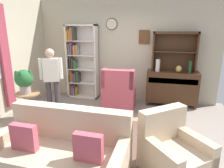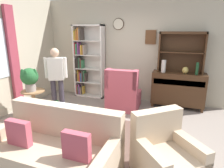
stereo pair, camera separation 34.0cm
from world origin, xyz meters
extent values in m
cube|color=gray|center=(0.00, 0.00, -0.01)|extent=(5.40, 4.60, 0.02)
cube|color=#BCB299|center=(0.00, 2.13, 1.40)|extent=(5.00, 0.06, 2.80)
cylinder|color=beige|center=(-0.37, 2.08, 2.11)|extent=(0.28, 0.03, 0.28)
torus|color=#382314|center=(-0.37, 2.08, 2.11)|extent=(0.31, 0.02, 0.31)
cube|color=brown|center=(0.52, 2.08, 1.77)|extent=(0.28, 0.03, 0.36)
cube|color=#9E3847|center=(-2.44, 0.39, 1.35)|extent=(0.08, 0.24, 2.30)
cube|color=brown|center=(0.20, -0.30, 0.00)|extent=(2.36, 1.89, 0.01)
cube|color=silver|center=(-1.64, 1.93, 1.05)|extent=(0.04, 0.30, 2.10)
cube|color=silver|center=(-0.78, 1.93, 1.05)|extent=(0.04, 0.30, 2.10)
cube|color=silver|center=(-1.21, 1.93, 2.08)|extent=(0.90, 0.30, 0.04)
cube|color=silver|center=(-1.21, 1.93, 0.02)|extent=(0.90, 0.30, 0.04)
cube|color=silver|center=(-1.21, 2.07, 1.05)|extent=(0.90, 0.01, 2.10)
cube|color=silver|center=(-1.21, 1.93, 0.44)|extent=(0.86, 0.30, 0.02)
cube|color=#B22D33|center=(-1.61, 1.91, 0.18)|extent=(0.02, 0.19, 0.27)
cube|color=#337247|center=(-1.58, 1.91, 0.17)|extent=(0.03, 0.16, 0.24)
cube|color=#723F7F|center=(-1.53, 1.91, 0.20)|extent=(0.04, 0.19, 0.31)
cube|color=gray|center=(-1.50, 1.91, 0.16)|extent=(0.02, 0.17, 0.23)
cube|color=#3F3833|center=(-1.46, 1.91, 0.22)|extent=(0.03, 0.13, 0.35)
cube|color=gold|center=(-1.42, 1.91, 0.17)|extent=(0.02, 0.17, 0.25)
cube|color=silver|center=(-1.21, 1.93, 0.85)|extent=(0.86, 0.30, 0.02)
cube|color=#3F3833|center=(-1.60, 1.91, 0.57)|extent=(0.03, 0.24, 0.23)
cube|color=gold|center=(-1.57, 1.91, 0.62)|extent=(0.03, 0.13, 0.34)
cube|color=#CC7233|center=(-1.53, 1.91, 0.58)|extent=(0.03, 0.13, 0.24)
cube|color=#B22D33|center=(-1.50, 1.91, 0.60)|extent=(0.03, 0.19, 0.30)
cube|color=#284C8C|center=(-1.45, 1.91, 0.58)|extent=(0.04, 0.20, 0.26)
cube|color=#3F3833|center=(-1.40, 1.91, 0.62)|extent=(0.04, 0.24, 0.33)
cube|color=#337247|center=(-1.36, 1.91, 0.62)|extent=(0.04, 0.17, 0.33)
cube|color=#3F3833|center=(-1.32, 1.91, 0.59)|extent=(0.03, 0.19, 0.26)
cube|color=silver|center=(-1.21, 1.93, 1.25)|extent=(0.86, 0.30, 0.02)
cube|color=#3F3833|center=(-1.61, 1.91, 0.99)|extent=(0.02, 0.24, 0.27)
cube|color=#284C8C|center=(-1.57, 1.91, 1.03)|extent=(0.02, 0.11, 0.34)
cube|color=#3F3833|center=(-1.55, 1.91, 1.03)|extent=(0.02, 0.21, 0.34)
cube|color=#337247|center=(-1.51, 1.91, 1.01)|extent=(0.03, 0.13, 0.30)
cube|color=#3F3833|center=(-1.48, 1.91, 1.01)|extent=(0.02, 0.18, 0.30)
cube|color=#B22D33|center=(-1.45, 1.91, 0.98)|extent=(0.03, 0.12, 0.24)
cube|color=#337247|center=(-1.41, 1.91, 0.98)|extent=(0.02, 0.20, 0.24)
cube|color=silver|center=(-1.21, 1.93, 1.66)|extent=(0.86, 0.30, 0.02)
cube|color=#B22D33|center=(-1.61, 1.91, 1.43)|extent=(0.02, 0.22, 0.34)
cube|color=#337247|center=(-1.56, 1.91, 1.42)|extent=(0.04, 0.21, 0.31)
cube|color=#723F7F|center=(-1.51, 1.91, 1.44)|extent=(0.04, 0.18, 0.35)
cube|color=#723F7F|center=(-1.48, 1.91, 1.39)|extent=(0.02, 0.11, 0.26)
cube|color=#B22D33|center=(-1.44, 1.91, 1.38)|extent=(0.03, 0.14, 0.24)
cube|color=gold|center=(-1.40, 1.91, 1.40)|extent=(0.04, 0.22, 0.28)
cube|color=#CC7233|center=(-1.36, 1.91, 1.40)|extent=(0.04, 0.16, 0.27)
cube|color=gray|center=(-1.33, 1.91, 1.40)|extent=(0.02, 0.24, 0.28)
cube|color=gold|center=(-1.60, 1.91, 1.80)|extent=(0.04, 0.23, 0.26)
cube|color=gold|center=(-1.56, 1.91, 1.82)|extent=(0.02, 0.17, 0.31)
cube|color=#CC7233|center=(-1.53, 1.91, 1.79)|extent=(0.03, 0.24, 0.25)
cube|color=#CC7233|center=(-1.50, 1.91, 1.84)|extent=(0.04, 0.18, 0.35)
cube|color=gray|center=(-1.46, 1.91, 1.83)|extent=(0.02, 0.19, 0.33)
cube|color=gold|center=(-1.43, 1.91, 1.84)|extent=(0.02, 0.14, 0.34)
cube|color=#3F3833|center=(-1.40, 1.91, 1.84)|extent=(0.03, 0.23, 0.35)
cube|color=#422816|center=(1.31, 1.86, 0.51)|extent=(1.30, 0.45, 0.82)
cube|color=#422816|center=(0.71, 1.69, 0.05)|extent=(0.06, 0.06, 0.10)
cube|color=#422816|center=(1.91, 1.69, 0.05)|extent=(0.06, 0.06, 0.10)
cube|color=#422816|center=(0.71, 2.04, 0.05)|extent=(0.06, 0.06, 0.10)
cube|color=#422816|center=(1.91, 2.04, 0.05)|extent=(0.06, 0.06, 0.10)
cube|color=#352012|center=(1.31, 1.64, 0.71)|extent=(1.20, 0.01, 0.14)
cube|color=#422816|center=(0.78, 1.94, 1.42)|extent=(0.04, 0.26, 1.00)
cube|color=#422816|center=(1.84, 1.94, 1.42)|extent=(0.04, 0.26, 1.00)
cube|color=#422816|center=(1.31, 1.94, 1.89)|extent=(1.10, 0.26, 0.06)
cube|color=#422816|center=(1.31, 1.94, 1.42)|extent=(1.06, 0.26, 0.02)
cube|color=#422816|center=(1.31, 2.06, 1.42)|extent=(1.10, 0.01, 1.00)
cylinder|color=beige|center=(0.92, 1.78, 1.08)|extent=(0.11, 0.11, 0.31)
ellipsoid|color=tan|center=(1.44, 1.79, 1.01)|extent=(0.15, 0.15, 0.17)
cylinder|color=#194223|center=(1.70, 1.77, 1.07)|extent=(0.07, 0.07, 0.30)
cube|color=#C6AD8E|center=(-0.24, -1.28, 0.21)|extent=(1.82, 0.89, 0.42)
cube|color=#C6AD8E|center=(-0.24, -0.96, 0.66)|extent=(1.80, 0.24, 0.48)
cube|color=#C6AD8E|center=(-1.07, -1.26, 0.30)|extent=(0.16, 0.85, 0.60)
cube|color=#C6AD8E|center=(0.58, -1.30, 0.30)|extent=(0.16, 0.85, 0.60)
cube|color=#B74C5B|center=(-0.70, -1.39, 0.60)|extent=(0.36, 0.11, 0.36)
cube|color=#B74C5B|center=(0.20, -1.41, 0.60)|extent=(0.36, 0.11, 0.36)
cube|color=white|center=(-0.24, -0.96, 0.90)|extent=(0.36, 0.19, 0.00)
cube|color=#C6AD8E|center=(1.26, -0.86, 0.20)|extent=(1.08, 1.08, 0.40)
cube|color=#C6AD8E|center=(1.07, -0.63, 0.64)|extent=(0.69, 0.62, 0.48)
cube|color=#C6AD8E|center=(1.03, -1.06, 0.28)|extent=(0.61, 0.68, 0.55)
cube|color=#C6AD8E|center=(1.49, -0.66, 0.28)|extent=(0.61, 0.68, 0.55)
cube|color=#B74C5B|center=(0.01, 1.38, 0.21)|extent=(0.81, 0.83, 0.42)
cube|color=#B74C5B|center=(0.02, 1.08, 0.74)|extent=(0.79, 0.23, 0.63)
cube|color=#B74C5B|center=(0.36, 1.13, 0.83)|extent=(0.11, 0.28, 0.44)
cube|color=#B74C5B|center=(-0.32, 1.11, 0.83)|extent=(0.11, 0.28, 0.44)
cylinder|color=#997047|center=(-1.82, 0.20, 0.61)|extent=(0.52, 0.52, 0.03)
cylinder|color=#997047|center=(-1.82, 0.20, 0.30)|extent=(0.08, 0.08, 0.59)
cylinder|color=#997047|center=(-1.82, 0.20, 0.01)|extent=(0.36, 0.36, 0.03)
cylinder|color=gray|center=(-1.82, 0.15, 0.71)|extent=(0.22, 0.22, 0.18)
sphere|color=#235B2D|center=(-1.82, 0.15, 0.96)|extent=(0.38, 0.38, 0.38)
ellipsoid|color=#235B2D|center=(-1.79, 0.02, 1.00)|extent=(0.11, 0.07, 0.27)
ellipsoid|color=#235B2D|center=(-1.69, 0.18, 1.00)|extent=(0.11, 0.07, 0.27)
ellipsoid|color=#235B2D|center=(-1.93, 0.07, 1.00)|extent=(0.11, 0.07, 0.27)
cylinder|color=beige|center=(-1.49, 0.53, 0.05)|extent=(0.14, 0.14, 0.11)
sphere|color=#235B2D|center=(-1.49, 0.53, 0.20)|extent=(0.23, 0.23, 0.23)
ellipsoid|color=#235B2D|center=(-1.57, 0.50, 0.23)|extent=(0.07, 0.04, 0.16)
ellipsoid|color=#235B2D|center=(-1.41, 0.54, 0.23)|extent=(0.07, 0.04, 0.16)
cylinder|color=#38333D|center=(-1.51, 0.55, 0.41)|extent=(0.16, 0.16, 0.82)
cylinder|color=#38333D|center=(-1.34, 0.62, 0.41)|extent=(0.16, 0.16, 0.82)
cube|color=silver|center=(-1.42, 0.58, 1.08)|extent=(0.39, 0.33, 0.52)
sphere|color=tan|center=(-1.42, 0.58, 1.46)|extent=(0.27, 0.27, 0.20)
cylinder|color=silver|center=(-1.62, 0.49, 1.11)|extent=(0.11, 0.11, 0.48)
cylinder|color=silver|center=(-1.23, 0.68, 1.11)|extent=(0.11, 0.11, 0.48)
camera|label=1|loc=(0.97, -3.34, 1.96)|focal=31.48mm
camera|label=2|loc=(1.30, -3.24, 1.96)|focal=31.48mm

